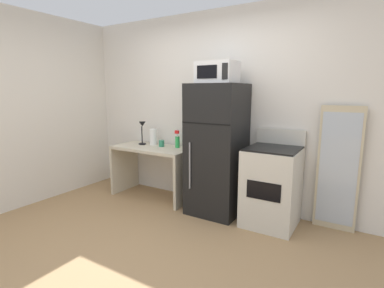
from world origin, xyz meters
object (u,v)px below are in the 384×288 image
(paper_towel_roll, at_px, (153,137))
(oven_range, at_px, (272,186))
(coffee_mug, at_px, (162,143))
(desk, at_px, (153,162))
(spray_bottle, at_px, (177,141))
(desk_lamp, at_px, (142,129))
(refrigerator, at_px, (217,150))
(microwave, at_px, (217,72))
(leaning_mirror, at_px, (338,169))

(paper_towel_roll, distance_m, oven_range, 1.91)
(paper_towel_roll, height_order, coffee_mug, paper_towel_roll)
(desk, relative_size, spray_bottle, 4.80)
(oven_range, bearing_deg, desk_lamp, 178.07)
(coffee_mug, height_order, refrigerator, refrigerator)
(spray_bottle, bearing_deg, desk, -156.49)
(microwave, xyz_separation_m, oven_range, (0.71, 0.03, -1.30))
(refrigerator, bearing_deg, spray_bottle, 167.09)
(desk, bearing_deg, microwave, -2.12)
(oven_range, bearing_deg, spray_bottle, 173.84)
(desk_lamp, height_order, spray_bottle, desk_lamp)
(paper_towel_roll, xyz_separation_m, oven_range, (1.86, -0.14, -0.40))
(spray_bottle, distance_m, microwave, 1.18)
(coffee_mug, bearing_deg, paper_towel_roll, 165.36)
(leaning_mirror, bearing_deg, oven_range, -158.70)
(refrigerator, height_order, microwave, microwave)
(refrigerator, height_order, oven_range, refrigerator)
(coffee_mug, bearing_deg, spray_bottle, 13.72)
(desk, xyz_separation_m, oven_range, (1.76, -0.01, -0.06))
(spray_bottle, xyz_separation_m, oven_range, (1.42, -0.15, -0.38))
(desk_lamp, bearing_deg, refrigerator, -3.42)
(desk_lamp, xyz_separation_m, oven_range, (2.00, -0.07, -0.52))
(coffee_mug, relative_size, leaning_mirror, 0.07)
(desk_lamp, relative_size, coffee_mug, 3.72)
(desk, xyz_separation_m, refrigerator, (1.05, -0.02, 0.29))
(desk_lamp, xyz_separation_m, coffee_mug, (0.34, 0.03, -0.19))
(paper_towel_roll, height_order, microwave, microwave)
(spray_bottle, height_order, oven_range, oven_range)
(coffee_mug, xyz_separation_m, oven_range, (1.67, -0.09, -0.33))
(refrigerator, bearing_deg, paper_towel_roll, 172.30)
(paper_towel_roll, distance_m, spray_bottle, 0.43)
(refrigerator, relative_size, oven_range, 1.49)
(desk_lamp, xyz_separation_m, paper_towel_roll, (0.15, 0.08, -0.12))
(paper_towel_roll, xyz_separation_m, leaning_mirror, (2.51, 0.11, -0.17))
(desk_lamp, bearing_deg, desk, -13.81)
(refrigerator, distance_m, oven_range, 0.79)
(desk, distance_m, spray_bottle, 0.49)
(desk, relative_size, paper_towel_roll, 4.98)
(paper_towel_roll, distance_m, refrigerator, 1.16)
(microwave, bearing_deg, refrigerator, 90.32)
(desk, relative_size, coffee_mug, 12.57)
(refrigerator, height_order, leaning_mirror, refrigerator)
(leaning_mirror, bearing_deg, paper_towel_roll, -177.48)
(refrigerator, distance_m, leaning_mirror, 1.40)
(microwave, distance_m, leaning_mirror, 1.76)
(oven_range, bearing_deg, leaning_mirror, 21.30)
(refrigerator, bearing_deg, desk_lamp, 176.58)
(spray_bottle, distance_m, coffee_mug, 0.25)
(desk, height_order, coffee_mug, coffee_mug)
(refrigerator, xyz_separation_m, leaning_mirror, (1.37, 0.27, -0.12))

